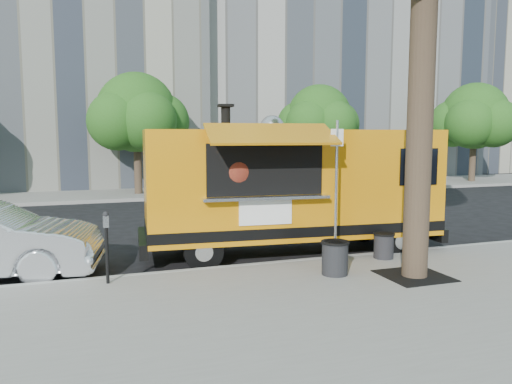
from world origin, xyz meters
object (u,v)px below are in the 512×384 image
far_tree_b (137,113)px  trash_bin_right (384,245)px  parking_meter (106,239)px  far_tree_c (319,117)px  sign_post (336,184)px  trash_bin_left (335,257)px  far_tree_d (475,116)px  food_truck (290,186)px

far_tree_b → trash_bin_right: size_ratio=9.81×
far_tree_b → parking_meter: bearing=-98.1°
far_tree_c → trash_bin_right: (-5.16, -13.79, -3.27)m
sign_post → trash_bin_left: sign_post is taller
far_tree_d → food_truck: size_ratio=0.78×
far_tree_d → trash_bin_right: 20.91m
far_tree_b → far_tree_d: (19.00, -0.10, 0.06)m
far_tree_b → far_tree_d: 19.00m
parking_meter → trash_bin_left: (4.21, -0.84, -0.48)m
sign_post → parking_meter: bearing=177.5°
parking_meter → trash_bin_right: bearing=-0.4°
far_tree_b → trash_bin_right: far_tree_b is taller
far_tree_c → trash_bin_right: far_tree_c is taller
far_tree_c → trash_bin_right: size_ratio=9.29×
far_tree_c → sign_post: far_tree_c is taller
sign_post → trash_bin_right: sign_post is taller
far_tree_c → trash_bin_left: far_tree_c is taller
parking_meter → far_tree_d: bearing=33.6°
far_tree_d → trash_bin_left: size_ratio=8.56×
parking_meter → food_truck: food_truck is taller
sign_post → parking_meter: 4.64m
far_tree_d → food_truck: (-16.75, -12.43, -2.24)m
parking_meter → far_tree_c: bearing=51.3°
parking_meter → trash_bin_left: bearing=-11.3°
trash_bin_left → parking_meter: bearing=168.7°
far_tree_b → sign_post: far_tree_b is taller
far_tree_d → food_truck: 20.97m
far_tree_b → food_truck: size_ratio=0.76×
far_tree_d → parking_meter: bearing=-146.4°
far_tree_d → far_tree_c: bearing=-178.9°
parking_meter → trash_bin_left: 4.32m
far_tree_b → parking_meter: 14.48m
trash_bin_left → trash_bin_right: bearing=26.2°
far_tree_d → food_truck: far_tree_d is taller
far_tree_d → trash_bin_right: far_tree_d is taller
parking_meter → trash_bin_right: size_ratio=2.38×
trash_bin_left → far_tree_c: bearing=65.0°
parking_meter → far_tree_b: bearing=81.9°
far_tree_c → parking_meter: far_tree_c is taller
sign_post → far_tree_c: bearing=65.2°
trash_bin_right → parking_meter: bearing=179.6°
far_tree_b → parking_meter: far_tree_b is taller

